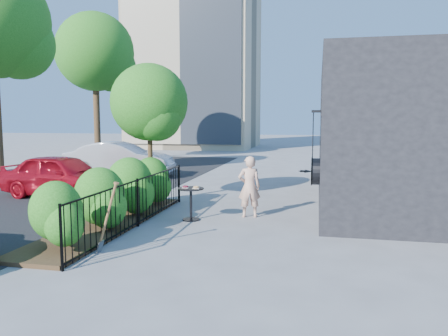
% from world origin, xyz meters
% --- Properties ---
extents(ground, '(120.00, 120.00, 0.00)m').
position_xyz_m(ground, '(0.00, 0.00, 0.00)').
color(ground, gray).
rests_on(ground, ground).
extents(shop_building, '(6.22, 9.00, 4.00)m').
position_xyz_m(shop_building, '(5.50, 4.50, 2.00)').
color(shop_building, black).
rests_on(shop_building, ground).
extents(fence, '(0.05, 6.05, 1.10)m').
position_xyz_m(fence, '(-1.50, 0.00, 0.56)').
color(fence, black).
rests_on(fence, ground).
extents(planting_bed, '(1.30, 6.00, 0.08)m').
position_xyz_m(planting_bed, '(-2.20, 0.00, 0.04)').
color(planting_bed, '#382616').
rests_on(planting_bed, ground).
extents(shrubs, '(1.10, 5.60, 1.24)m').
position_xyz_m(shrubs, '(-2.10, 0.10, 0.70)').
color(shrubs, '#1E5F15').
rests_on(shrubs, ground).
extents(patio_tree, '(2.20, 2.20, 3.94)m').
position_xyz_m(patio_tree, '(-2.24, 2.76, 2.76)').
color(patio_tree, '#3F2B19').
rests_on(patio_tree, ground).
extents(street, '(9.00, 30.00, 0.01)m').
position_xyz_m(street, '(-7.00, 3.00, 0.00)').
color(street, black).
rests_on(street, ground).
extents(street_tree_far, '(4.40, 4.40, 8.28)m').
position_xyz_m(street_tree_far, '(-9.94, 13.96, 5.92)').
color(street_tree_far, '#3F2B19').
rests_on(street_tree_far, ground).
extents(cafe_table, '(0.62, 0.62, 0.84)m').
position_xyz_m(cafe_table, '(-0.51, 0.85, 0.54)').
color(cafe_table, black).
rests_on(cafe_table, ground).
extents(woman, '(0.63, 0.49, 1.52)m').
position_xyz_m(woman, '(0.81, 1.50, 0.76)').
color(woman, '#E4AE94').
rests_on(woman, ground).
extents(shovel, '(0.46, 0.17, 1.34)m').
position_xyz_m(shovel, '(-1.25, -1.97, 0.59)').
color(shovel, brown).
rests_on(shovel, ground).
extents(car_red, '(4.15, 2.12, 1.35)m').
position_xyz_m(car_red, '(-5.28, 2.99, 0.68)').
color(car_red, '#A70D1C').
rests_on(car_red, ground).
extents(car_silver, '(4.58, 1.96, 1.47)m').
position_xyz_m(car_silver, '(-5.70, 7.93, 0.73)').
color(car_silver, '#B1B1B6').
rests_on(car_silver, ground).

